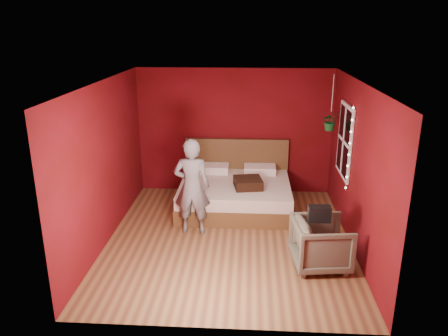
% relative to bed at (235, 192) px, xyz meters
% --- Properties ---
extents(floor, '(4.50, 4.50, 0.00)m').
position_rel_bed_xyz_m(floor, '(-0.06, -1.40, -0.30)').
color(floor, olive).
rests_on(floor, ground).
extents(room_walls, '(4.04, 4.54, 2.62)m').
position_rel_bed_xyz_m(room_walls, '(-0.06, -1.40, 1.37)').
color(room_walls, maroon).
rests_on(room_walls, ground).
extents(window, '(0.05, 0.97, 1.27)m').
position_rel_bed_xyz_m(window, '(1.91, -0.50, 1.20)').
color(window, white).
rests_on(window, room_walls).
extents(fairy_lights, '(0.04, 0.04, 1.45)m').
position_rel_bed_xyz_m(fairy_lights, '(1.88, -1.02, 1.20)').
color(fairy_lights, silver).
rests_on(fairy_lights, room_walls).
extents(bed, '(2.13, 1.81, 1.17)m').
position_rel_bed_xyz_m(bed, '(0.00, 0.00, 0.00)').
color(bed, brown).
rests_on(bed, ground).
extents(person, '(0.61, 0.40, 1.66)m').
position_rel_bed_xyz_m(person, '(-0.69, -1.15, 0.53)').
color(person, slate).
rests_on(person, ground).
extents(armchair, '(0.90, 0.88, 0.74)m').
position_rel_bed_xyz_m(armchair, '(1.34, -2.15, 0.06)').
color(armchair, '#676751').
rests_on(armchair, ground).
extents(handbag, '(0.32, 0.16, 0.23)m').
position_rel_bed_xyz_m(handbag, '(1.28, -2.15, 0.55)').
color(handbag, black).
rests_on(handbag, armchair).
extents(throw_pillow, '(0.58, 0.58, 0.18)m').
position_rel_bed_xyz_m(throw_pillow, '(0.25, -0.34, 0.32)').
color(throw_pillow, black).
rests_on(throw_pillow, bed).
extents(hanging_plant, '(0.32, 0.28, 1.00)m').
position_rel_bed_xyz_m(hanging_plant, '(1.70, -0.16, 1.47)').
color(hanging_plant, silver).
rests_on(hanging_plant, room_walls).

